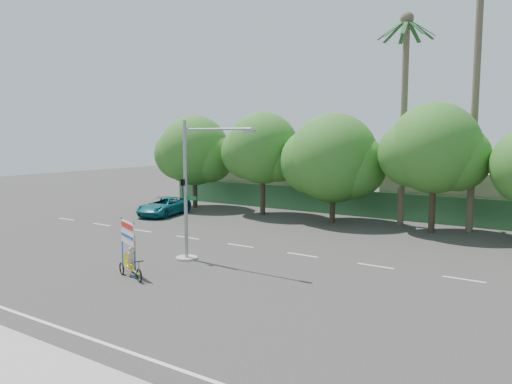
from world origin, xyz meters
The scene contains 13 objects.
ground centered at (0.00, 0.00, 0.00)m, with size 120.00×120.00×0.00m, color #33302D.
fence centered at (0.00, 21.50, 1.00)m, with size 38.00×0.08×2.00m, color #336B3D.
building_left centered at (-10.00, 26.00, 2.00)m, with size 12.00×8.00×4.00m, color beige.
building_right centered at (8.00, 26.00, 1.80)m, with size 14.00×8.00×3.60m, color beige.
tree_far_left centered at (-14.05, 18.00, 4.76)m, with size 7.14×6.00×7.96m.
tree_left centered at (-7.05, 18.00, 5.06)m, with size 6.66×5.60×8.07m.
tree_center centered at (-1.05, 18.00, 4.47)m, with size 7.62×6.40×7.85m.
tree_right centered at (5.95, 18.00, 5.24)m, with size 6.90×5.80×8.36m.
palm_tall centered at (8.00, 19.50, 10.46)m, with size 3.73×3.79×17.45m.
palm_short centered at (3.50, 19.50, 8.86)m, with size 3.73×3.79×14.45m.
traffic_signal centered at (-2.20, 3.98, 2.92)m, with size 4.72×1.10×7.00m.
trike_billboard centered at (-2.54, 0.30, 1.02)m, with size 2.40×1.22×2.54m.
pickup_truck centered at (-13.31, 13.43, 0.71)m, with size 2.37×5.13×1.43m, color #0F636F.
Camera 1 is at (14.25, -14.64, 6.27)m, focal length 35.00 mm.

